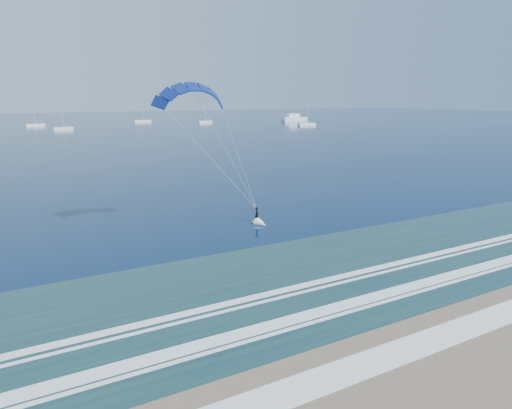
{
  "coord_description": "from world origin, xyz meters",
  "views": [
    {
      "loc": [
        -17.01,
        -16.05,
        13.51
      ],
      "look_at": [
        5.0,
        23.31,
        2.91
      ],
      "focal_mm": 32.0,
      "sensor_mm": 36.0,
      "label": 1
    }
  ],
  "objects": [
    {
      "name": "ground",
      "position": [
        0.0,
        0.0,
        0.0
      ],
      "size": [
        900.0,
        900.0,
        0.0
      ],
      "primitive_type": "plane",
      "color": "#082548",
      "rests_on": "ground"
    },
    {
      "name": "sailboat_4",
      "position": [
        81.46,
        216.68,
        0.67
      ],
      "size": [
        7.58,
        2.4,
        10.51
      ],
      "color": "white",
      "rests_on": "ground"
    },
    {
      "name": "motor_yacht",
      "position": [
        134.26,
        208.77,
        1.71
      ],
      "size": [
        15.73,
        4.19,
        6.4
      ],
      "color": "white",
      "rests_on": "ground"
    },
    {
      "name": "sailboat_5",
      "position": [
        115.94,
        170.41,
        0.69
      ],
      "size": [
        9.51,
        2.4,
        12.77
      ],
      "color": "white",
      "rests_on": "ground"
    },
    {
      "name": "sailboat_1",
      "position": [
        -1.39,
        229.01,
        0.68
      ],
      "size": [
        8.1,
        2.4,
        11.0
      ],
      "color": "white",
      "rests_on": "ground"
    },
    {
      "name": "sailboat_2",
      "position": [
        6.92,
        195.11,
        0.68
      ],
      "size": [
        7.56,
        2.4,
        10.65
      ],
      "color": "white",
      "rests_on": "ground"
    },
    {
      "name": "kitesurfer_rig",
      "position": [
        2.53,
        25.15,
        8.43
      ],
      "size": [
        13.76,
        4.72,
        15.95
      ],
      "color": "yellow",
      "rests_on": "ground"
    },
    {
      "name": "sailboat_3",
      "position": [
        53.75,
        240.7,
        0.69
      ],
      "size": [
        9.29,
        2.4,
        12.56
      ],
      "color": "white",
      "rests_on": "ground"
    }
  ]
}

